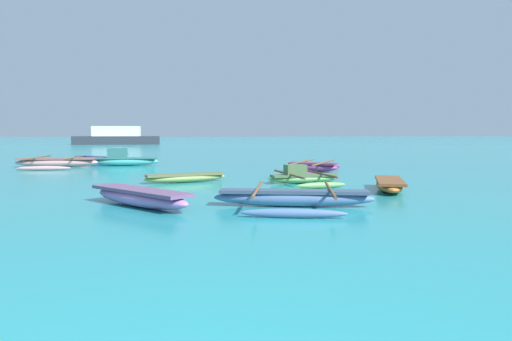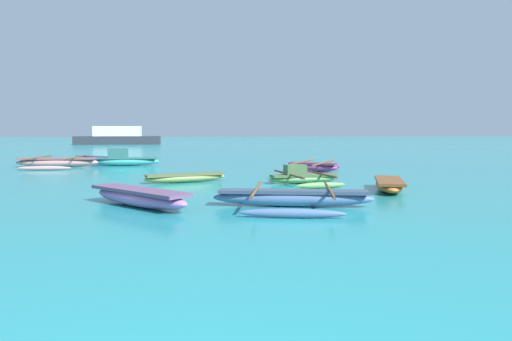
{
  "view_description": "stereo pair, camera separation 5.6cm",
  "coord_description": "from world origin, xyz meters",
  "px_view_note": "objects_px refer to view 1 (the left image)",
  "views": [
    {
      "loc": [
        0.4,
        -1.24,
        1.85
      ],
      "look_at": [
        2.88,
        16.39,
        0.25
      ],
      "focal_mm": 32.0,
      "sensor_mm": 36.0,
      "label": 1
    },
    {
      "loc": [
        0.46,
        -1.25,
        1.85
      ],
      "look_at": [
        2.88,
        16.39,
        0.25
      ],
      "focal_mm": 32.0,
      "sensor_mm": 36.0,
      "label": 2
    }
  ],
  "objects_px": {
    "moored_boat_8": "(293,198)",
    "moored_boat_3": "(99,159)",
    "moored_boat_7": "(140,197)",
    "moored_boat_5": "(185,177)",
    "moored_boat_2": "(390,184)",
    "distant_ferry": "(117,137)",
    "moored_boat_6": "(57,162)",
    "moored_boat_0": "(124,160)",
    "moored_boat_4": "(303,177)",
    "moored_boat_1": "(313,167)"
  },
  "relations": [
    {
      "from": "moored_boat_8",
      "to": "moored_boat_3",
      "type": "bearing_deg",
      "value": 127.92
    },
    {
      "from": "moored_boat_7",
      "to": "moored_boat_5",
      "type": "bearing_deg",
      "value": 126.87
    },
    {
      "from": "moored_boat_2",
      "to": "distant_ferry",
      "type": "distance_m",
      "value": 48.41
    },
    {
      "from": "moored_boat_3",
      "to": "moored_boat_6",
      "type": "distance_m",
      "value": 3.6
    },
    {
      "from": "moored_boat_2",
      "to": "moored_boat_5",
      "type": "xyz_separation_m",
      "value": [
        -6.18,
        3.1,
        -0.02
      ]
    },
    {
      "from": "moored_boat_0",
      "to": "moored_boat_4",
      "type": "bearing_deg",
      "value": -47.06
    },
    {
      "from": "moored_boat_4",
      "to": "moored_boat_6",
      "type": "xyz_separation_m",
      "value": [
        -10.39,
        8.21,
        0.04
      ]
    },
    {
      "from": "distant_ferry",
      "to": "moored_boat_2",
      "type": "bearing_deg",
      "value": -71.64
    },
    {
      "from": "moored_boat_4",
      "to": "distant_ferry",
      "type": "distance_m",
      "value": 45.58
    },
    {
      "from": "moored_boat_2",
      "to": "moored_boat_5",
      "type": "bearing_deg",
      "value": 83.35
    },
    {
      "from": "moored_boat_1",
      "to": "moored_boat_5",
      "type": "bearing_deg",
      "value": -118.71
    },
    {
      "from": "moored_boat_8",
      "to": "distant_ferry",
      "type": "height_order",
      "value": "distant_ferry"
    },
    {
      "from": "moored_boat_1",
      "to": "moored_boat_4",
      "type": "height_order",
      "value": "moored_boat_4"
    },
    {
      "from": "moored_boat_3",
      "to": "distant_ferry",
      "type": "bearing_deg",
      "value": 135.01
    },
    {
      "from": "moored_boat_4",
      "to": "moored_boat_8",
      "type": "relative_size",
      "value": 0.87
    },
    {
      "from": "moored_boat_5",
      "to": "moored_boat_7",
      "type": "distance_m",
      "value": 5.07
    },
    {
      "from": "moored_boat_8",
      "to": "moored_boat_5",
      "type": "bearing_deg",
      "value": 128.43
    },
    {
      "from": "moored_boat_4",
      "to": "moored_boat_8",
      "type": "bearing_deg",
      "value": -113.95
    },
    {
      "from": "moored_boat_6",
      "to": "moored_boat_7",
      "type": "height_order",
      "value": "moored_boat_6"
    },
    {
      "from": "distant_ferry",
      "to": "moored_boat_6",
      "type": "bearing_deg",
      "value": -85.62
    },
    {
      "from": "moored_boat_7",
      "to": "moored_boat_3",
      "type": "bearing_deg",
      "value": 152.6
    },
    {
      "from": "moored_boat_4",
      "to": "moored_boat_6",
      "type": "distance_m",
      "value": 13.24
    },
    {
      "from": "moored_boat_5",
      "to": "distant_ferry",
      "type": "relative_size",
      "value": 0.29
    },
    {
      "from": "moored_boat_1",
      "to": "moored_boat_8",
      "type": "bearing_deg",
      "value": -77.66
    },
    {
      "from": "moored_boat_0",
      "to": "moored_boat_5",
      "type": "bearing_deg",
      "value": -64.69
    },
    {
      "from": "moored_boat_7",
      "to": "distant_ferry",
      "type": "relative_size",
      "value": 0.29
    },
    {
      "from": "moored_boat_7",
      "to": "moored_boat_8",
      "type": "xyz_separation_m",
      "value": [
        3.66,
        -0.53,
        -0.03
      ]
    },
    {
      "from": "moored_boat_0",
      "to": "moored_boat_6",
      "type": "distance_m",
      "value": 3.2
    },
    {
      "from": "moored_boat_3",
      "to": "moored_boat_8",
      "type": "relative_size",
      "value": 0.85
    },
    {
      "from": "moored_boat_1",
      "to": "moored_boat_6",
      "type": "height_order",
      "value": "moored_boat_6"
    },
    {
      "from": "moored_boat_3",
      "to": "moored_boat_8",
      "type": "height_order",
      "value": "moored_boat_8"
    },
    {
      "from": "moored_boat_6",
      "to": "distant_ferry",
      "type": "bearing_deg",
      "value": 97.28
    },
    {
      "from": "moored_boat_6",
      "to": "moored_boat_8",
      "type": "height_order",
      "value": "moored_boat_6"
    },
    {
      "from": "moored_boat_5",
      "to": "moored_boat_6",
      "type": "xyz_separation_m",
      "value": [
        -6.36,
        7.4,
        0.07
      ]
    },
    {
      "from": "moored_boat_5",
      "to": "moored_boat_7",
      "type": "xyz_separation_m",
      "value": [
        -1.01,
        -4.97,
        0.06
      ]
    },
    {
      "from": "moored_boat_2",
      "to": "moored_boat_4",
      "type": "distance_m",
      "value": 3.14
    },
    {
      "from": "distant_ferry",
      "to": "moored_boat_3",
      "type": "bearing_deg",
      "value": -82.78
    },
    {
      "from": "moored_boat_4",
      "to": "moored_boat_3",
      "type": "bearing_deg",
      "value": 120.48
    },
    {
      "from": "moored_boat_5",
      "to": "moored_boat_7",
      "type": "relative_size",
      "value": 0.99
    },
    {
      "from": "moored_boat_6",
      "to": "moored_boat_7",
      "type": "relative_size",
      "value": 1.32
    },
    {
      "from": "moored_boat_4",
      "to": "distant_ferry",
      "type": "relative_size",
      "value": 0.33
    },
    {
      "from": "moored_boat_6",
      "to": "moored_boat_7",
      "type": "bearing_deg",
      "value": -63.71
    },
    {
      "from": "moored_boat_8",
      "to": "moored_boat_7",
      "type": "bearing_deg",
      "value": -175.59
    },
    {
      "from": "moored_boat_5",
      "to": "moored_boat_8",
      "type": "distance_m",
      "value": 6.11
    },
    {
      "from": "moored_boat_5",
      "to": "moored_boat_8",
      "type": "bearing_deg",
      "value": -81.22
    },
    {
      "from": "moored_boat_6",
      "to": "moored_boat_8",
      "type": "distance_m",
      "value": 15.73
    },
    {
      "from": "moored_boat_3",
      "to": "moored_boat_0",
      "type": "bearing_deg",
      "value": -19.5
    },
    {
      "from": "moored_boat_1",
      "to": "moored_boat_3",
      "type": "height_order",
      "value": "moored_boat_1"
    },
    {
      "from": "moored_boat_2",
      "to": "moored_boat_3",
      "type": "height_order",
      "value": "moored_boat_2"
    },
    {
      "from": "moored_boat_3",
      "to": "moored_boat_5",
      "type": "relative_size",
      "value": 1.11
    }
  ]
}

